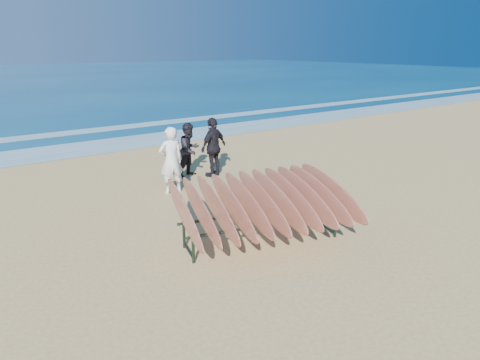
% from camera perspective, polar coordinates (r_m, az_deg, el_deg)
% --- Properties ---
extents(ground, '(120.00, 120.00, 0.00)m').
position_cam_1_polar(ground, '(8.93, 3.05, -7.07)').
color(ground, tan).
rests_on(ground, ground).
extents(foam_near, '(160.00, 160.00, 0.00)m').
position_cam_1_polar(foam_near, '(17.47, -18.16, 4.30)').
color(foam_near, white).
rests_on(foam_near, ground).
extents(foam_far, '(160.00, 160.00, 0.00)m').
position_cam_1_polar(foam_far, '(20.77, -21.27, 5.94)').
color(foam_far, white).
rests_on(foam_far, ground).
extents(surfboard_rack, '(3.70, 3.26, 1.34)m').
position_cam_1_polar(surfboard_rack, '(8.20, 3.01, -2.89)').
color(surfboard_rack, black).
rests_on(surfboard_rack, ground).
extents(person_white, '(0.69, 0.49, 1.76)m').
position_cam_1_polar(person_white, '(11.20, -9.17, 2.60)').
color(person_white, silver).
rests_on(person_white, ground).
extents(person_dark_a, '(0.93, 0.83, 1.59)m').
position_cam_1_polar(person_dark_a, '(12.67, -6.73, 4.02)').
color(person_dark_a, black).
rests_on(person_dark_a, ground).
extents(person_dark_b, '(1.11, 0.72, 1.75)m').
position_cam_1_polar(person_dark_b, '(12.58, -3.55, 4.39)').
color(person_dark_b, black).
rests_on(person_dark_b, ground).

